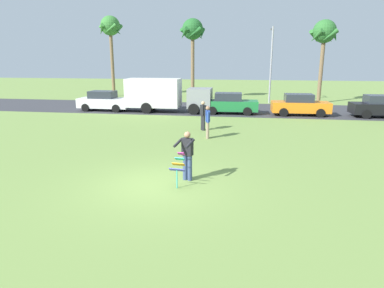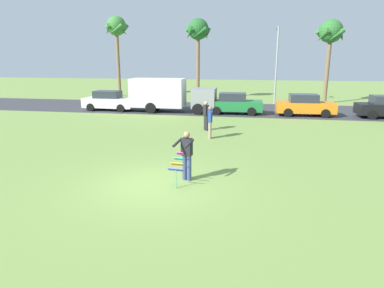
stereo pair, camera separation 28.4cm
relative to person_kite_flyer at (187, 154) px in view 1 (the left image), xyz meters
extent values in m
plane|color=olive|center=(-0.94, -0.64, -0.95)|extent=(120.00, 120.00, 0.00)
cube|color=#38383D|center=(-0.94, 17.58, -0.95)|extent=(120.00, 8.00, 0.01)
cylinder|color=#384772|center=(0.09, -0.01, -0.50)|extent=(0.16, 0.16, 0.90)
cylinder|color=#384772|center=(-0.08, 0.05, -0.50)|extent=(0.16, 0.16, 0.90)
cube|color=black|center=(0.01, 0.02, 0.25)|extent=(0.41, 0.32, 0.60)
sphere|color=#9E7051|center=(0.01, 0.02, 0.67)|extent=(0.22, 0.22, 0.22)
cylinder|color=black|center=(0.14, -0.28, 0.43)|extent=(0.26, 0.58, 0.24)
cylinder|color=black|center=(-0.28, -0.15, 0.43)|extent=(0.26, 0.58, 0.24)
cube|color=#D83399|center=(-0.15, -0.32, 0.10)|extent=(0.24, 0.16, 0.12)
cube|color=#33BFBF|center=(-0.17, -0.49, -0.04)|extent=(0.33, 0.17, 0.12)
cube|color=orange|center=(-0.18, -0.65, -0.18)|extent=(0.43, 0.18, 0.12)
cube|color=#4C4CCC|center=(-0.20, -0.81, -0.31)|extent=(0.52, 0.19, 0.12)
cylinder|color=#33BFBF|center=(-0.20, -0.81, -0.63)|extent=(0.04, 0.04, 0.63)
cube|color=white|center=(-9.46, 15.18, -0.31)|extent=(4.25, 1.81, 0.76)
cube|color=#282D38|center=(-9.61, 15.18, 0.35)|extent=(2.05, 1.45, 0.60)
cylinder|color=black|center=(-8.14, 15.95, -0.63)|extent=(0.65, 0.24, 0.64)
cylinder|color=black|center=(-8.18, 14.33, -0.63)|extent=(0.65, 0.24, 0.64)
cylinder|color=black|center=(-10.74, 16.02, -0.63)|extent=(0.65, 0.24, 0.64)
cylinder|color=black|center=(-10.78, 14.40, -0.63)|extent=(0.65, 0.24, 0.64)
cube|color=gray|center=(-1.62, 15.19, 0.22)|extent=(1.81, 1.91, 1.50)
cube|color=silver|center=(-5.32, 15.17, 0.57)|extent=(4.21, 2.02, 2.20)
cylinder|color=black|center=(-1.98, 16.11, -0.53)|extent=(0.84, 0.28, 0.84)
cylinder|color=black|center=(-1.97, 14.27, -0.53)|extent=(0.84, 0.28, 0.84)
cylinder|color=black|center=(-5.68, 16.09, -0.53)|extent=(0.84, 0.28, 0.84)
cylinder|color=black|center=(-5.67, 14.25, -0.53)|extent=(0.84, 0.28, 0.84)
cube|color=#1E7238|center=(0.74, 15.18, -0.31)|extent=(4.24, 1.80, 0.76)
cube|color=#282D38|center=(0.59, 15.17, 0.35)|extent=(2.05, 1.44, 0.60)
cylinder|color=black|center=(2.02, 16.01, -0.63)|extent=(0.64, 0.23, 0.64)
cylinder|color=black|center=(2.06, 14.40, -0.63)|extent=(0.64, 0.23, 0.64)
cylinder|color=black|center=(-0.58, 15.95, -0.63)|extent=(0.64, 0.23, 0.64)
cylinder|color=black|center=(-0.54, 14.34, -0.63)|extent=(0.64, 0.23, 0.64)
cube|color=orange|center=(5.95, 15.18, -0.31)|extent=(4.25, 1.81, 0.76)
cube|color=#282D38|center=(5.80, 15.17, 0.35)|extent=(2.05, 1.45, 0.60)
cylinder|color=black|center=(7.23, 16.02, -0.63)|extent=(0.65, 0.24, 0.64)
cylinder|color=black|center=(7.28, 14.40, -0.63)|extent=(0.65, 0.24, 0.64)
cylinder|color=black|center=(4.63, 15.95, -0.63)|extent=(0.65, 0.24, 0.64)
cylinder|color=black|center=(4.68, 14.33, -0.63)|extent=(0.65, 0.24, 0.64)
cube|color=black|center=(11.63, 15.18, -0.31)|extent=(4.26, 1.86, 0.76)
cube|color=#282D38|center=(11.48, 15.17, 0.35)|extent=(2.07, 1.47, 0.60)
cylinder|color=black|center=(10.30, 15.93, -0.63)|extent=(0.65, 0.24, 0.64)
cylinder|color=black|center=(10.36, 14.32, -0.63)|extent=(0.65, 0.24, 0.64)
cylinder|color=brown|center=(-12.99, 26.03, 2.77)|extent=(0.36, 0.36, 7.44)
sphere|color=#387A33|center=(-12.99, 26.03, 6.69)|extent=(2.10, 2.10, 2.10)
cone|color=#387A33|center=(-12.04, 26.03, 6.24)|extent=(0.44, 1.56, 1.28)
cone|color=#387A33|center=(-12.70, 26.94, 6.24)|extent=(1.62, 0.90, 1.28)
cone|color=#387A33|center=(-13.76, 26.59, 6.24)|extent=(1.27, 1.52, 1.28)
cone|color=#387A33|center=(-13.76, 25.47, 6.24)|extent=(1.27, 1.52, 1.28)
cone|color=#387A33|center=(-12.70, 25.13, 6.24)|extent=(1.62, 0.90, 1.28)
cylinder|color=brown|center=(-3.65, 24.46, 2.47)|extent=(0.36, 0.36, 6.83)
sphere|color=#236028|center=(-3.65, 24.46, 6.08)|extent=(2.10, 2.10, 2.10)
cone|color=#236028|center=(-2.70, 24.46, 5.63)|extent=(0.44, 1.56, 1.28)
cone|color=#236028|center=(-3.35, 25.37, 5.63)|extent=(1.62, 0.90, 1.28)
cone|color=#236028|center=(-4.42, 25.02, 5.63)|extent=(1.27, 1.52, 1.28)
cone|color=#236028|center=(-4.42, 23.90, 5.63)|extent=(1.27, 1.52, 1.28)
cone|color=#236028|center=(-3.35, 23.56, 5.63)|extent=(1.62, 0.90, 1.28)
cylinder|color=brown|center=(8.80, 23.10, 2.24)|extent=(0.36, 0.36, 6.37)
sphere|color=#2D6B2D|center=(8.80, 23.10, 5.62)|extent=(2.10, 2.10, 2.10)
cone|color=#2D6B2D|center=(9.75, 23.10, 5.17)|extent=(0.44, 1.56, 1.28)
cone|color=#2D6B2D|center=(9.10, 24.01, 5.17)|extent=(1.62, 0.90, 1.28)
cone|color=#2D6B2D|center=(8.03, 23.66, 5.17)|extent=(1.27, 1.52, 1.28)
cone|color=#2D6B2D|center=(8.03, 22.55, 5.17)|extent=(1.27, 1.52, 1.28)
cone|color=#2D6B2D|center=(9.10, 22.20, 5.17)|extent=(1.62, 0.90, 1.28)
cylinder|color=#9E9EA3|center=(4.11, 22.17, 2.55)|extent=(0.16, 0.16, 7.00)
cylinder|color=#9E9EA3|center=(4.11, 22.87, 5.95)|extent=(0.10, 1.40, 0.10)
cube|color=#4C4C51|center=(4.11, 23.52, 5.91)|extent=(0.24, 0.44, 0.16)
cylinder|color=gray|center=(-0.05, 6.63, -0.50)|extent=(0.16, 0.16, 0.90)
cylinder|color=gray|center=(-0.01, 6.45, -0.50)|extent=(0.16, 0.16, 0.90)
cube|color=#2D4CA5|center=(-0.03, 6.54, 0.25)|extent=(0.28, 0.39, 0.60)
sphere|color=#9E7051|center=(-0.03, 6.54, 0.67)|extent=(0.22, 0.22, 0.22)
cylinder|color=#2D4CA5|center=(-0.07, 6.78, 0.21)|extent=(0.09, 0.09, 0.58)
cylinder|color=#2D4CA5|center=(0.01, 6.30, 0.21)|extent=(0.09, 0.09, 0.58)
cylinder|color=#26262B|center=(-0.48, 8.52, -0.50)|extent=(0.16, 0.16, 0.90)
cylinder|color=#26262B|center=(-0.60, 8.66, -0.50)|extent=(0.16, 0.16, 0.90)
cube|color=black|center=(-0.54, 8.59, 0.25)|extent=(0.40, 0.42, 0.60)
sphere|color=tan|center=(-0.54, 8.59, 0.67)|extent=(0.22, 0.22, 0.22)
cylinder|color=black|center=(-0.39, 8.40, 0.21)|extent=(0.09, 0.09, 0.58)
cylinder|color=black|center=(-0.69, 8.78, 0.21)|extent=(0.09, 0.09, 0.58)
camera|label=1|loc=(1.92, -11.04, 3.17)|focal=31.76mm
camera|label=2|loc=(2.20, -11.00, 3.17)|focal=31.76mm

